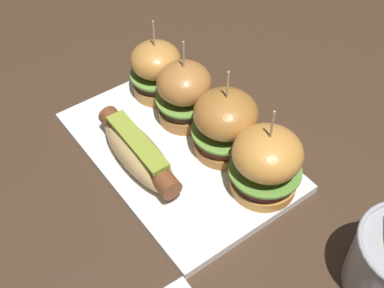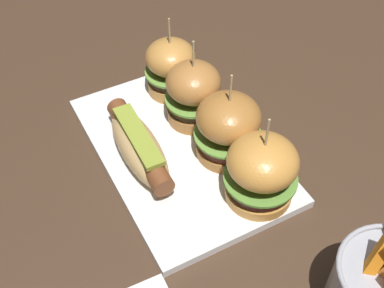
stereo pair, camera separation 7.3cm
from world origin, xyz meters
name	(u,v)px [view 2 (the right image)]	position (x,y,z in m)	size (l,w,h in m)	color
ground_plane	(181,153)	(0.00, 0.00, 0.00)	(3.00, 3.00, 0.00)	#422D1E
platter_main	(181,150)	(0.00, 0.00, 0.01)	(0.36, 0.24, 0.01)	white
hot_dog	(139,146)	(-0.01, -0.06, 0.04)	(0.18, 0.06, 0.05)	tan
slider_far_left	(171,67)	(-0.13, 0.05, 0.06)	(0.09, 0.09, 0.14)	#C7873D
slider_center_left	(193,93)	(-0.05, 0.05, 0.07)	(0.09, 0.09, 0.15)	#B47437
slider_center_right	(228,127)	(0.04, 0.06, 0.07)	(0.10, 0.10, 0.15)	#AF7031
slider_far_right	(261,170)	(0.13, 0.05, 0.07)	(0.10, 0.10, 0.15)	gold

